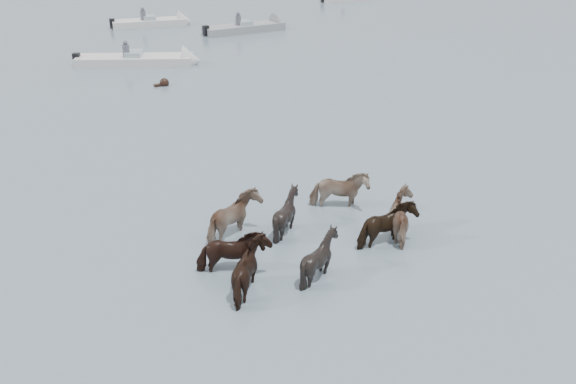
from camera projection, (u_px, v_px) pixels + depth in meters
ground at (305, 269)px, 14.36m from camera, size 400.00×400.00×0.00m
pony_herd at (308, 232)px, 15.12m from camera, size 6.15×4.23×1.42m
swimming_pony at (163, 83)px, 28.55m from camera, size 0.72×0.44×0.44m
motorboat_b at (151, 61)px, 32.12m from camera, size 6.40×4.48×1.92m
motorboat_c at (161, 22)px, 42.13m from camera, size 5.62×2.79×1.92m
motorboat_d at (255, 27)px, 40.54m from camera, size 6.05×1.73×1.92m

